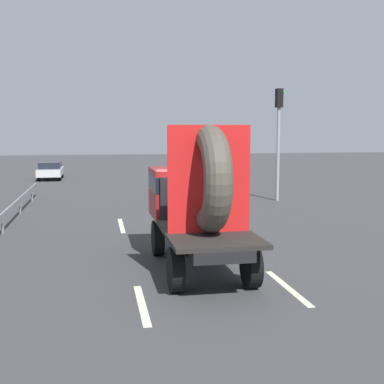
{
  "coord_description": "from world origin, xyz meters",
  "views": [
    {
      "loc": [
        -2.82,
        -12.72,
        3.51
      ],
      "look_at": [
        -0.35,
        0.57,
        1.85
      ],
      "focal_mm": 47.72,
      "sensor_mm": 36.0,
      "label": 1
    }
  ],
  "objects": [
    {
      "name": "distant_sedan",
      "position": [
        2.96,
        13.65,
        0.71
      ],
      "size": [
        1.73,
        4.04,
        1.32
      ],
      "color": "black",
      "rests_on": "ground_plane"
    },
    {
      "name": "traffic_light",
      "position": [
        5.95,
        11.19,
        3.6
      ],
      "size": [
        0.42,
        0.36,
        5.48
      ],
      "color": "gray",
      "rests_on": "ground_plane"
    },
    {
      "name": "ground_plane",
      "position": [
        0.0,
        0.0,
        0.0
      ],
      "size": [
        120.0,
        120.0,
        0.0
      ],
      "primitive_type": "plane",
      "color": "#38383A"
    },
    {
      "name": "lane_dash_right_far",
      "position": [
        1.3,
        5.72,
        0.0
      ],
      "size": [
        0.16,
        2.43,
        0.01
      ],
      "primitive_type": "cube",
      "rotation": [
        0.0,
        0.0,
        1.57
      ],
      "color": "beige",
      "rests_on": "ground_plane"
    },
    {
      "name": "lane_dash_left_near",
      "position": [
        -2.0,
        -2.77,
        0.0
      ],
      "size": [
        0.16,
        2.45,
        0.01
      ],
      "primitive_type": "cube",
      "rotation": [
        0.0,
        0.0,
        1.57
      ],
      "color": "beige",
      "rests_on": "ground_plane"
    },
    {
      "name": "oncoming_car",
      "position": [
        -6.1,
        24.58,
        0.66
      ],
      "size": [
        1.62,
        3.78,
        1.23
      ],
      "color": "black",
      "rests_on": "ground_plane"
    },
    {
      "name": "flatbed_truck",
      "position": [
        -0.35,
        0.04,
        1.74
      ],
      "size": [
        2.02,
        5.3,
        3.62
      ],
      "color": "black",
      "rests_on": "ground_plane"
    },
    {
      "name": "lane_dash_right_near",
      "position": [
        1.3,
        -2.25,
        0.0
      ],
      "size": [
        0.16,
        2.62,
        0.01
      ],
      "primitive_type": "cube",
      "rotation": [
        0.0,
        0.0,
        1.57
      ],
      "color": "beige",
      "rests_on": "ground_plane"
    },
    {
      "name": "guardrail",
      "position": [
        -6.03,
        7.18,
        0.53
      ],
      "size": [
        0.1,
        16.09,
        0.71
      ],
      "color": "gray",
      "rests_on": "ground_plane"
    },
    {
      "name": "lane_dash_left_far",
      "position": [
        -2.0,
        5.9,
        0.0
      ],
      "size": [
        0.16,
        2.82,
        0.01
      ],
      "primitive_type": "cube",
      "rotation": [
        0.0,
        0.0,
        1.57
      ],
      "color": "beige",
      "rests_on": "ground_plane"
    }
  ]
}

